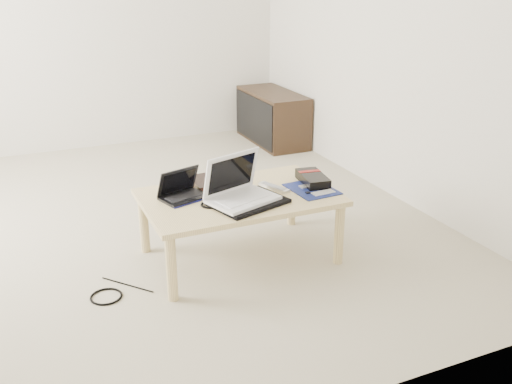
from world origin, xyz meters
name	(u,v)px	position (x,y,z in m)	size (l,w,h in m)	color
ground	(125,228)	(0.00, 0.00, 0.00)	(4.00, 4.00, 0.00)	beige
coffee_table	(239,203)	(0.55, -0.69, 0.35)	(1.10, 0.70, 0.40)	#E5CD8A
media_cabinet	(272,117)	(1.77, 1.45, 0.25)	(0.41, 0.90, 0.50)	#362516
book	(215,180)	(0.49, -0.44, 0.41)	(0.30, 0.25, 0.03)	black
netbook	(182,192)	(0.24, -0.60, 0.44)	(0.29, 0.25, 0.17)	black
tablet	(232,197)	(0.49, -0.72, 0.41)	(0.30, 0.26, 0.01)	black
remote	(274,187)	(0.78, -0.68, 0.41)	(0.12, 0.22, 0.02)	silver
neoprene_sleeve	(248,202)	(0.55, -0.83, 0.41)	(0.39, 0.29, 0.02)	black
white_laptop	(239,190)	(0.51, -0.80, 0.47)	(0.42, 0.36, 0.26)	white
motherboard	(312,189)	(0.98, -0.79, 0.40)	(0.26, 0.31, 0.01)	#0B1949
gpu_box	(313,179)	(1.03, -0.69, 0.43)	(0.18, 0.29, 0.06)	black
cable_coil	(210,205)	(0.34, -0.77, 0.41)	(0.10, 0.10, 0.01)	black
floor_cable_coil	(106,297)	(-0.27, -0.83, 0.01)	(0.17, 0.17, 0.01)	black
floor_cable_trail	(127,285)	(-0.14, -0.75, 0.00)	(0.01, 0.01, 0.34)	black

